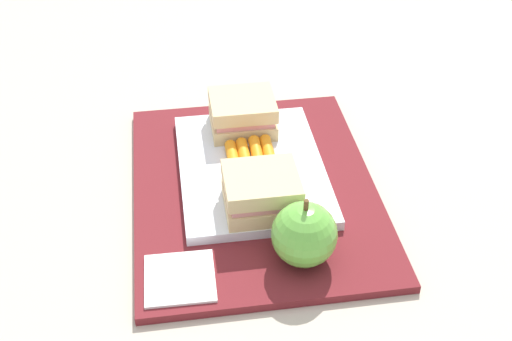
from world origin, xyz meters
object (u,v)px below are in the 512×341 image
Objects in this scene: sandwich_half_right at (261,192)px; apple at (304,234)px; sandwich_half_left at (243,113)px; food_tray at (251,169)px; carrot_sticks_bundle at (252,160)px; paper_napkin at (180,278)px.

apple is at bearing 24.35° from sandwich_half_right.
sandwich_half_left is at bearing -171.91° from apple.
sandwich_half_left is 0.23m from apple.
food_tray is 0.01m from carrot_sticks_bundle.
apple reaches higher than paper_napkin.
sandwich_half_right is 1.03× the size of carrot_sticks_bundle.
sandwich_half_left reaches higher than food_tray.
sandwich_half_left is at bearing 180.00° from food_tray.
sandwich_half_right reaches higher than paper_napkin.
apple reaches higher than sandwich_half_right.
sandwich_half_left is at bearing 180.00° from sandwich_half_right.
paper_napkin is at bearing -30.86° from carrot_sticks_bundle.
apple is 1.12× the size of paper_napkin.
sandwich_half_left reaches higher than carrot_sticks_bundle.
carrot_sticks_bundle is 1.11× the size of paper_napkin.
food_tray reaches higher than paper_napkin.
sandwich_half_right reaches higher than carrot_sticks_bundle.
apple is 0.13m from paper_napkin.
paper_napkin is at bearing -49.19° from sandwich_half_right.
food_tray is 0.16m from apple.
food_tray is 2.94× the size of apple.
food_tray is 2.95× the size of carrot_sticks_bundle.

